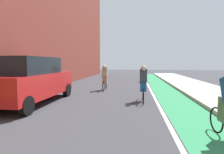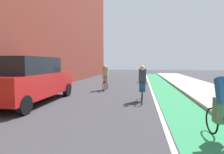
% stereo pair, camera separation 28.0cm
% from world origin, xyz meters
% --- Properties ---
extents(ground_plane, '(70.97, 70.97, 0.00)m').
position_xyz_m(ground_plane, '(0.00, 12.13, 0.00)').
color(ground_plane, '#38383D').
extents(bike_lane_paint, '(1.60, 32.26, 0.00)m').
position_xyz_m(bike_lane_paint, '(3.23, 14.13, 0.00)').
color(bike_lane_paint, '#2D8451').
rests_on(bike_lane_paint, ground).
extents(lane_divider_stripe, '(0.12, 32.26, 0.00)m').
position_xyz_m(lane_divider_stripe, '(2.33, 14.13, 0.00)').
color(lane_divider_stripe, white).
rests_on(lane_divider_stripe, ground).
extents(sidewalk_right, '(3.07, 32.26, 0.14)m').
position_xyz_m(sidewalk_right, '(5.57, 14.13, 0.07)').
color(sidewalk_right, '#A8A59E').
rests_on(sidewalk_right, ground).
extents(parked_suv_red, '(1.87, 4.63, 1.98)m').
position_xyz_m(parked_suv_red, '(-2.98, 8.67, 1.02)').
color(parked_suv_red, red).
rests_on(parked_suv_red, ground).
extents(cyclist_mid, '(0.48, 1.74, 1.62)m').
position_xyz_m(cyclist_mid, '(1.73, 9.73, 0.85)').
color(cyclist_mid, black).
rests_on(cyclist_mid, ground).
extents(cyclist_trailing, '(0.48, 1.69, 1.60)m').
position_xyz_m(cyclist_trailing, '(-0.56, 12.79, 0.81)').
color(cyclist_trailing, black).
rests_on(cyclist_trailing, ground).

